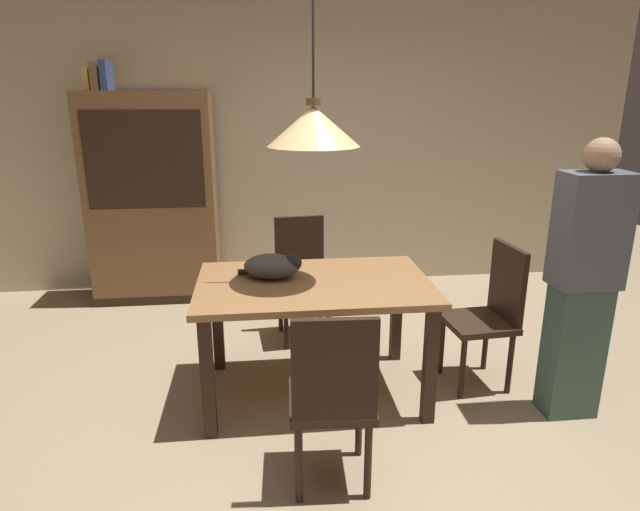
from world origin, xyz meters
The scene contains 13 objects.
ground centered at (0.00, 0.00, 0.00)m, with size 10.00×10.00×0.00m, color #998466.
back_wall centered at (0.00, 2.65, 1.45)m, with size 6.40×0.10×2.90m, color beige.
dining_table centered at (-0.10, 0.48, 0.65)m, with size 1.40×0.90×0.75m.
chair_near_front centered at (-0.10, -0.40, 0.51)m, with size 0.42×0.42×0.93m.
chair_far_back centered at (-0.10, 1.36, 0.51)m, with size 0.43×0.43×0.93m.
chair_right_side centered at (1.03, 0.49, 0.51)m, with size 0.43×0.43×0.93m.
cat_sleeping centered at (-0.34, 0.57, 0.83)m, with size 0.39×0.27×0.16m.
pendant_lamp centered at (-0.10, 0.48, 1.66)m, with size 0.52×0.52×1.30m.
hutch_bookcase centered at (-1.35, 2.32, 0.89)m, with size 1.12×0.45×1.85m.
book_yellow_short centered at (-1.78, 2.32, 1.94)m, with size 0.04×0.20×0.18m, color gold.
book_brown_thick centered at (-1.71, 2.32, 1.96)m, with size 0.06×0.24×0.22m, color brown.
book_blue_wide centered at (-1.64, 2.32, 1.97)m, with size 0.06×0.24×0.24m, color #384C93.
person_standing centered at (1.38, 0.10, 0.81)m, with size 0.36×0.22×1.62m.
Camera 1 is at (-0.40, -2.58, 1.84)m, focal length 30.44 mm.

